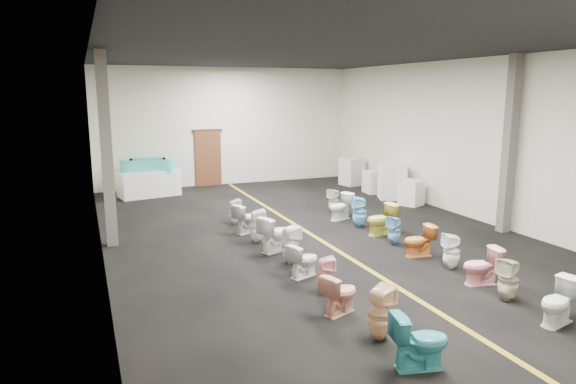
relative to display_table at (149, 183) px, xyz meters
name	(u,v)px	position (x,y,z in m)	size (l,w,h in m)	color
floor	(312,235)	(3.21, -6.70, -0.44)	(16.00, 16.00, 0.00)	black
ceiling	(314,52)	(3.21, -6.70, 4.06)	(16.00, 16.00, 0.00)	black
wall_back	(227,127)	(3.21, 1.30, 1.81)	(10.00, 10.00, 0.00)	beige
wall_left	(96,156)	(-1.79, -6.70, 1.81)	(16.00, 16.00, 0.00)	beige
wall_right	(475,140)	(8.21, -6.70, 1.81)	(16.00, 16.00, 0.00)	beige
aisle_stripe	(312,235)	(3.21, -6.70, -0.44)	(0.12, 15.60, 0.01)	olive
back_door	(208,158)	(2.41, 1.24, 0.61)	(1.00, 0.10, 2.10)	#562D19
door_frame	(207,131)	(2.41, 1.25, 1.68)	(1.15, 0.08, 0.10)	#331C11
column_left	(106,151)	(-1.54, -5.70, 1.81)	(0.25, 0.25, 4.50)	#59544C
column_right	(509,145)	(7.96, -8.20, 1.81)	(0.25, 0.25, 4.50)	#59544C
display_table	(149,183)	(0.00, 0.00, 0.00)	(2.00, 1.00, 0.89)	white
bathtub	(148,166)	(0.00, 0.00, 0.63)	(1.85, 0.79, 0.55)	#3FB8AB
appliance_crate_a	(411,193)	(7.61, -4.65, -0.04)	(0.63, 0.63, 0.81)	silver
appliance_crate_b	(392,182)	(7.61, -3.52, 0.14)	(0.85, 0.85, 1.16)	white
appliance_crate_c	(375,182)	(7.61, -2.44, -0.05)	(0.70, 0.70, 0.79)	beige
appliance_crate_d	(352,172)	(7.61, -0.73, 0.08)	(0.73, 0.73, 1.05)	beige
toilet_left_0	(420,341)	(1.86, -13.00, -0.06)	(0.43, 0.75, 0.77)	teal
toilet_left_1	(380,313)	(1.82, -12.11, -0.04)	(0.37, 0.37, 0.81)	#E3B186
toilet_left_2	(340,293)	(1.69, -11.10, -0.10)	(0.38, 0.67, 0.69)	#E09983
toilet_left_3	(325,276)	(1.82, -10.27, -0.10)	(0.31, 0.32, 0.69)	#F5A5AA
toilet_left_4	(303,260)	(1.82, -9.31, -0.11)	(0.37, 0.66, 0.67)	silver
toilet_left_5	(290,245)	(1.88, -8.48, -0.04)	(0.37, 0.38, 0.82)	silver
toilet_left_6	(275,234)	(1.88, -7.57, -0.03)	(0.46, 0.81, 0.83)	white
toilet_left_7	(257,226)	(1.72, -6.74, -0.04)	(0.36, 0.37, 0.80)	white
toilet_left_8	(247,218)	(1.75, -5.83, -0.06)	(0.43, 0.75, 0.76)	silver
toilet_left_9	(234,212)	(1.68, -4.89, -0.10)	(0.31, 0.32, 0.70)	silver
toilet_right_1	(559,302)	(4.66, -12.73, -0.08)	(0.41, 0.72, 0.74)	white
toilet_right_2	(508,280)	(4.63, -11.72, -0.06)	(0.35, 0.35, 0.77)	beige
toilet_right_3	(482,266)	(4.76, -10.94, -0.08)	(0.40, 0.71, 0.72)	#FBAAB1
toilet_right_4	(452,251)	(4.80, -10.03, -0.07)	(0.34, 0.35, 0.75)	white
toilet_right_5	(419,241)	(4.69, -9.09, -0.09)	(0.39, 0.69, 0.70)	orange
toilet_right_6	(394,230)	(4.68, -8.13, -0.10)	(0.31, 0.32, 0.69)	#76B0DE
toilet_right_7	(381,219)	(4.84, -7.30, -0.04)	(0.45, 0.79, 0.80)	gold
toilet_right_8	(360,212)	(4.71, -6.42, -0.02)	(0.38, 0.39, 0.84)	#7FC2F1
toilet_right_9	(341,207)	(4.62, -5.50, -0.07)	(0.42, 0.74, 0.75)	white
toilet_right_10	(334,201)	(4.84, -4.65, -0.08)	(0.33, 0.33, 0.72)	beige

